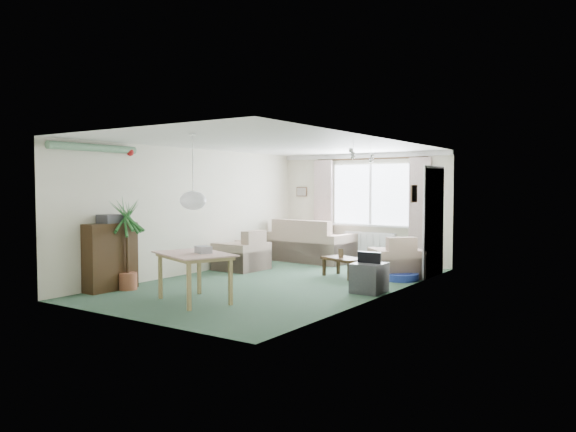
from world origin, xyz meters
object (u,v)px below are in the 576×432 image
Objects in this scene: sofa at (312,240)px; houseplant at (127,244)px; armchair_corner at (396,256)px; tv_cube at (369,278)px; armchair_left at (241,250)px; coffee_table at (344,267)px; pet_bed at (401,277)px; dining_table at (194,278)px; bookshelf at (110,257)px.

houseplant is at bearing 86.75° from sofa.
armchair_corner reaches higher than tv_cube.
coffee_table is (2.14, 0.34, -0.22)m from armchair_left.
armchair_corner is 0.95× the size of armchair_left.
houseplant is at bearing 7.28° from armchair_corner.
pet_bed is (3.30, 3.36, -0.68)m from houseplant.
dining_table is at bearing -131.98° from tv_cube.
dining_table is at bearing -102.84° from coffee_table.
dining_table is (-1.51, -3.74, -0.04)m from armchair_corner.
armchair_corner is at bearing 68.02° from dining_table.
tv_cube is at bearing 56.76° from armchair_corner.
dining_table is at bearing -116.62° from pet_bed.
armchair_left is at bearing 165.33° from tv_cube.
bookshelf is 5.00m from pet_bed.
bookshelf is at bearing -135.82° from houseplant.
bookshelf is 0.98× the size of dining_table.
houseplant is 1.62m from dining_table.
sofa is 2.33× the size of coffee_table.
armchair_corner is 1.70m from tv_cube.
armchair_left is 0.81× the size of dining_table.
dining_table is at bearing 3.00° from bookshelf.
coffee_table is at bearing -6.77° from armchair_corner.
armchair_corner reaches higher than dining_table.
armchair_left is at bearing 86.86° from houseplant.
dining_table is (1.57, -0.10, -0.40)m from houseplant.
dining_table is at bearing 105.66° from sofa.
houseplant is 4.76m from pet_bed.
armchair_left is at bearing 83.46° from bookshelf.
tv_cube is (3.35, 1.97, -0.51)m from houseplant.
tv_cube is 0.83× the size of pet_bed.
pet_bed is (3.15, 0.62, -0.34)m from armchair_left.
houseplant is 3.92m from tv_cube.
bookshelf is at bearing -127.26° from coffee_table.
armchair_corner is (2.45, -1.00, -0.09)m from sofa.
coffee_table is 1.30× the size of pet_bed.
armchair_left reaches higher than dining_table.
armchair_left is 3.29m from tv_cube.
houseplant is at bearing -1.53° from armchair_left.
armchair_corner is 1.06× the size of coffee_table.
tv_cube is 1.40m from pet_bed.
pet_bed is at bearing 15.66° from coffee_table.
tv_cube is at bearing -87.93° from pet_bed.
tv_cube reaches higher than coffee_table.
pet_bed is at bearing 90.82° from tv_cube.
armchair_left reaches higher than pet_bed.
coffee_table is 1.57× the size of tv_cube.
armchair_corner is at bearing 49.82° from houseplant.
armchair_left is 3.23m from pet_bed.
coffee_table is 0.73× the size of dining_table.
pet_bed is at bearing 102.79° from armchair_left.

